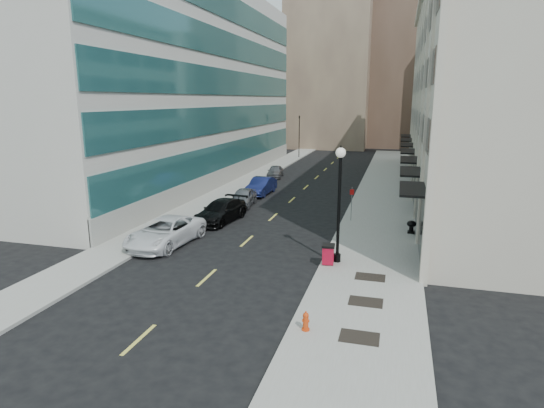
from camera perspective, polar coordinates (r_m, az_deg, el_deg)
The scene contains 24 objects.
ground at distance 20.71m, azimuth -10.44°, elevation -11.09°, with size 160.00×160.00×0.00m, color black.
sidewalk_right at distance 37.84m, azimuth 13.64°, elevation -0.05°, with size 5.00×80.00×0.15m, color gray.
sidewalk_left at distance 40.70m, azimuth -6.43°, elevation 1.15°, with size 3.00×80.00×0.15m, color gray.
building_right at distance 44.69m, azimuth 27.11°, elevation 12.41°, with size 15.30×46.50×18.25m.
building_left at distance 50.30m, azimuth -13.99°, elevation 14.47°, with size 16.14×46.00×20.00m.
skyline_tan_near at distance 86.01m, azimuth 7.51°, elevation 16.64°, with size 14.00×18.00×28.00m, color #9B8565.
skyline_brown at distance 89.32m, azimuth 15.99°, elevation 18.06°, with size 12.00×16.00×34.00m, color brown.
skyline_tan_far at distance 97.58m, azimuth 2.32°, elevation 14.53°, with size 12.00×14.00×22.00m, color #9B8565.
skyline_stone at distance 83.45m, azimuth 22.74°, elevation 13.14°, with size 10.00×14.00×20.00m, color beige.
grate_near at distance 17.04m, azimuth 10.91°, elevation -16.09°, with size 1.40×1.00×0.01m, color black.
grate_mid at distance 19.72m, azimuth 11.68°, elevation -11.92°, with size 1.40×1.00×0.01m, color black.
grate_far at distance 22.29m, azimuth 12.22°, elevation -8.95°, with size 1.40×1.00×0.01m, color black.
road_centerline at distance 35.95m, azimuth 1.42°, elevation -0.47°, with size 0.15×68.20×0.01m.
traffic_signal at distance 66.46m, azimuth 3.46°, elevation 10.68°, with size 0.66×0.66×6.98m.
car_white_van at distance 27.35m, azimuth -13.23°, elevation -3.44°, with size 2.65×5.75×1.60m, color white.
car_black_pickup at distance 31.94m, azimuth -6.45°, elevation -0.90°, with size 2.10×5.16×1.50m, color black.
car_silver_sedan at distance 36.52m, azimuth -3.64°, elevation 0.84°, with size 1.65×4.10×1.40m, color gray.
car_blue_sedan at distance 40.88m, azimuth -1.37°, elevation 2.27°, with size 1.62×4.64×1.53m, color #151D51.
car_grey_sedan at distance 49.89m, azimuth 0.40°, elevation 4.10°, with size 1.55×3.84×1.31m, color slate.
fire_hydrant at distance 17.09m, azimuth 4.26°, elevation -14.44°, with size 0.30×0.30×0.74m.
trash_bin at distance 23.41m, azimuth 7.07°, elevation -6.21°, with size 0.70×0.75×1.05m.
lamppost at distance 23.07m, azimuth 8.44°, elevation 1.18°, with size 0.50×0.50×6.06m.
sign_post at distance 31.69m, azimuth 9.97°, elevation 0.62°, with size 0.28×0.10×2.38m.
urn_planter at distance 29.87m, azimuth 17.10°, elevation -2.60°, with size 0.58×0.58×0.80m.
Camera 1 is at (8.54, -16.90, 8.38)m, focal length 30.00 mm.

